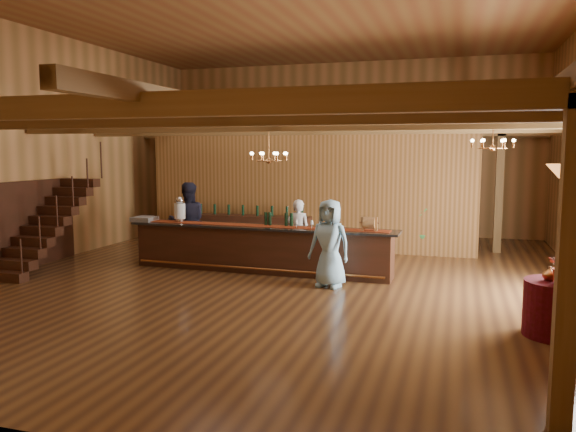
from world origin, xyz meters
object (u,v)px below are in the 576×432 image
(tasting_bar, at_px, (260,248))
(bartender, at_px, (298,233))
(guest, at_px, (330,243))
(raffle_drum, at_px, (369,223))
(beverage_dispenser, at_px, (180,210))
(staff_second, at_px, (188,221))
(chandelier_right, at_px, (493,143))
(floor_plant, at_px, (426,231))
(backbar_shelf, at_px, (250,233))
(chandelier_left, at_px, (269,156))
(pendant_lamp, at_px, (565,171))
(round_table, at_px, (557,309))

(tasting_bar, distance_m, bartender, 1.11)
(guest, bearing_deg, raffle_drum, 62.00)
(beverage_dispenser, xyz_separation_m, staff_second, (-0.13, 0.63, -0.35))
(chandelier_right, height_order, floor_plant, chandelier_right)
(beverage_dispenser, height_order, bartender, beverage_dispenser)
(raffle_drum, distance_m, backbar_shelf, 4.57)
(chandelier_left, xyz_separation_m, guest, (1.42, -0.46, -1.70))
(beverage_dispenser, height_order, staff_second, staff_second)
(bartender, bearing_deg, floor_plant, -137.77)
(bartender, bearing_deg, beverage_dispenser, 18.10)
(guest, bearing_deg, floor_plant, 80.01)
(beverage_dispenser, relative_size, chandelier_left, 0.75)
(tasting_bar, distance_m, floor_plant, 4.69)
(pendant_lamp, bearing_deg, tasting_bar, 153.04)
(chandelier_left, bearing_deg, bartender, 78.75)
(tasting_bar, xyz_separation_m, beverage_dispenser, (-2.02, 0.10, 0.79))
(tasting_bar, bearing_deg, chandelier_left, -49.28)
(tasting_bar, bearing_deg, bartender, 55.65)
(tasting_bar, height_order, guest, guest)
(pendant_lamp, distance_m, staff_second, 8.68)
(backbar_shelf, relative_size, guest, 1.91)
(backbar_shelf, distance_m, staff_second, 2.10)
(pendant_lamp, bearing_deg, guest, 153.04)
(beverage_dispenser, xyz_separation_m, floor_plant, (5.42, 3.12, -0.70))
(tasting_bar, relative_size, pendant_lamp, 6.86)
(beverage_dispenser, relative_size, chandelier_right, 0.75)
(tasting_bar, relative_size, chandelier_left, 7.72)
(backbar_shelf, height_order, chandelier_right, chandelier_right)
(pendant_lamp, bearing_deg, raffle_drum, 139.18)
(staff_second, relative_size, floor_plant, 1.56)
(beverage_dispenser, relative_size, bartender, 0.38)
(chandelier_right, bearing_deg, pendant_lamp, -74.62)
(guest, bearing_deg, tasting_bar, 164.35)
(staff_second, bearing_deg, chandelier_right, 143.16)
(raffle_drum, height_order, chandelier_right, chandelier_right)
(round_table, height_order, guest, guest)
(raffle_drum, xyz_separation_m, bartender, (-1.81, 0.99, -0.42))
(raffle_drum, bearing_deg, guest, -129.30)
(beverage_dispenser, height_order, round_table, beverage_dispenser)
(round_table, bearing_deg, staff_second, 155.18)
(guest, bearing_deg, pendant_lamp, -15.67)
(raffle_drum, xyz_separation_m, backbar_shelf, (-3.64, 2.65, -0.73))
(staff_second, bearing_deg, floor_plant, 172.14)
(beverage_dispenser, bearing_deg, chandelier_left, -13.07)
(beverage_dispenser, height_order, raffle_drum, beverage_dispenser)
(beverage_dispenser, height_order, floor_plant, beverage_dispenser)
(round_table, distance_m, staff_second, 8.58)
(backbar_shelf, bearing_deg, pendant_lamp, -39.07)
(beverage_dispenser, relative_size, floor_plant, 0.49)
(backbar_shelf, xyz_separation_m, round_table, (6.82, -5.40, -0.06))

